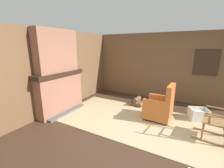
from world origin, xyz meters
TOP-DOWN VIEW (x-y plane):
  - ground_plane at (0.00, 0.00)m, footprint 14.00×14.00m
  - wood_panel_wall_left at (-2.70, 0.00)m, footprint 0.06×5.94m
  - wood_panel_wall_back at (0.03, 2.70)m, footprint 5.94×0.09m
  - fireplace_hearth at (-2.49, 0.00)m, footprint 0.55×1.59m
  - chimney_breast at (-2.50, 0.00)m, footprint 0.30×1.32m
  - area_rug at (-0.36, 0.54)m, footprint 4.12×2.13m
  - armchair at (0.24, 0.91)m, footprint 0.71×0.64m
  - rocking_chair at (1.49, 0.57)m, footprint 0.85×0.58m
  - firewood_stack at (-0.65, 1.60)m, footprint 0.50×0.41m
  - laundry_basket at (1.17, 1.43)m, footprint 0.56×0.51m
  - oil_lamp_vase at (-2.54, -0.34)m, footprint 0.11×0.11m
  - storage_case at (-2.54, 0.51)m, footprint 0.16×0.20m
  - decorative_plate_on_mantel at (-2.56, 0.06)m, footprint 0.06×0.24m

SIDE VIEW (x-z plane):
  - ground_plane at x=0.00m, z-range 0.00..0.00m
  - area_rug at x=-0.36m, z-range 0.00..0.01m
  - firewood_stack at x=-0.65m, z-range -0.03..0.25m
  - laundry_basket at x=1.17m, z-range 0.00..0.31m
  - armchair at x=0.24m, z-range -0.15..0.87m
  - rocking_chair at x=1.49m, z-range -0.22..1.10m
  - fireplace_hearth at x=-2.49m, z-range 0.00..1.23m
  - wood_panel_wall_left at x=-2.70m, z-range 0.00..2.44m
  - wood_panel_wall_back at x=0.03m, z-range 0.01..2.44m
  - storage_case at x=-2.54m, z-range 1.23..1.34m
  - oil_lamp_vase at x=-2.54m, z-range 1.20..1.44m
  - decorative_plate_on_mantel at x=-2.56m, z-range 1.23..1.46m
  - chimney_breast at x=-2.50m, z-range 1.23..2.42m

